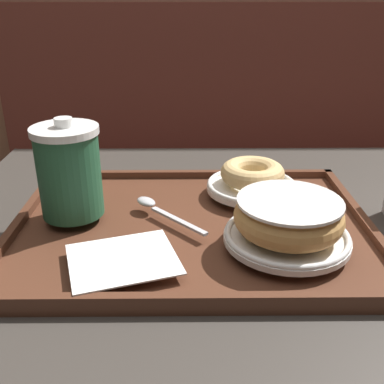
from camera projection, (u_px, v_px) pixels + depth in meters
The scene contains 10 objects.
booth_bench at pixel (258, 211), 1.60m from camera, with size 1.78×0.44×1.00m.
cafe_table at pixel (216, 331), 0.72m from camera, with size 0.86×0.79×0.71m.
serving_tray at pixel (192, 227), 0.66m from camera, with size 0.51×0.37×0.02m.
napkin_paper at pixel (123, 259), 0.55m from camera, with size 0.16×0.14×0.00m.
coffee_cup_front at pixel (69, 171), 0.63m from camera, with size 0.09×0.09×0.14m.
plate_with_chocolate_donut at pixel (286, 236), 0.59m from camera, with size 0.16×0.16×0.01m.
donut_chocolate_glazed at pixel (289, 216), 0.57m from camera, with size 0.14×0.14×0.05m.
plate_with_plain_donut at pixel (252, 186), 0.73m from camera, with size 0.15×0.15×0.01m.
donut_plain at pixel (252, 173), 0.73m from camera, with size 0.10×0.10×0.03m.
spoon at pixel (155, 207), 0.67m from camera, with size 0.11×0.12×0.01m.
Camera 1 is at (-0.04, -0.56, 1.03)m, focal length 42.00 mm.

